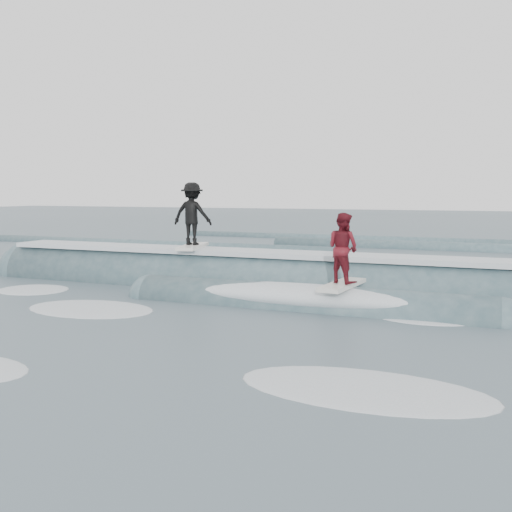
% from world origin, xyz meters
% --- Properties ---
extents(ground, '(160.00, 160.00, 0.00)m').
position_xyz_m(ground, '(0.00, 0.00, 0.00)').
color(ground, '#384B52').
rests_on(ground, ground).
extents(breaking_wave, '(20.28, 3.85, 2.14)m').
position_xyz_m(breaking_wave, '(0.34, 3.65, 0.05)').
color(breaking_wave, '#324B55').
rests_on(breaking_wave, ground).
extents(surfer_black, '(1.29, 2.07, 2.03)m').
position_xyz_m(surfer_black, '(-2.52, 4.07, 2.14)').
color(surfer_black, silver).
rests_on(surfer_black, ground).
extents(surfer_red, '(1.03, 2.05, 1.80)m').
position_xyz_m(surfer_red, '(2.73, 1.87, 1.44)').
color(surfer_red, silver).
rests_on(surfer_red, ground).
extents(whitewater, '(13.55, 8.77, 0.10)m').
position_xyz_m(whitewater, '(-0.05, -1.37, 0.00)').
color(whitewater, silver).
rests_on(whitewater, ground).
extents(far_swells, '(39.25, 8.65, 0.80)m').
position_xyz_m(far_swells, '(-1.25, 17.65, 0.00)').
color(far_swells, '#324B55').
rests_on(far_swells, ground).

